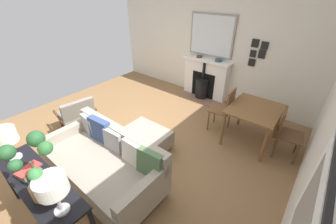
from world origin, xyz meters
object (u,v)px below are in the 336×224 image
fireplace (205,81)px  mantel_bowl_far (218,60)px  potted_plant (34,168)px  table_lamp_near_end (5,137)px  dining_chair_near_fireplace (225,107)px  dining_table (254,113)px  dining_chair_by_back_wall (286,130)px  console_table (39,186)px  mantel_bowl_near (199,56)px  sofa (106,162)px  ottoman (148,137)px  armchair_accent (77,113)px  table_lamp_far_end (52,187)px  book_stack (29,171)px

fireplace → mantel_bowl_far: mantel_bowl_far is taller
potted_plant → fireplace: bearing=-172.8°
fireplace → table_lamp_near_end: (4.16, -0.27, 0.62)m
dining_chair_near_fireplace → dining_table: bearing=89.4°
dining_chair_by_back_wall → console_table: bearing=-31.4°
mantel_bowl_near → sofa: 3.46m
dining_table → fireplace: bearing=-124.0°
ottoman → dining_chair_near_fireplace: dining_chair_near_fireplace is taller
dining_table → armchair_accent: bearing=-57.2°
mantel_bowl_far → dining_table: mantel_bowl_far is taller
mantel_bowl_near → armchair_accent: 3.13m
dining_table → dining_chair_by_back_wall: (0.01, 0.55, -0.12)m
fireplace → ottoman: fireplace is taller
ottoman → dining_chair_by_back_wall: 2.33m
mantel_bowl_near → dining_table: bearing=58.8°
fireplace → mantel_bowl_far: size_ratio=8.07×
mantel_bowl_near → dining_chair_by_back_wall: size_ratio=0.16×
console_table → table_lamp_near_end: 0.70m
mantel_bowl_near → mantel_bowl_far: 0.52m
ottoman → dining_chair_near_fireplace: bearing=148.5°
mantel_bowl_far → dining_table: bearing=49.9°
mantel_bowl_far → ottoman: 2.57m
armchair_accent → mantel_bowl_near: bearing=161.9°
fireplace → dining_chair_by_back_wall: (1.10, 2.16, 0.06)m
table_lamp_far_end → dining_table: (-3.07, 0.77, -0.46)m
console_table → book_stack: bearing=-90.7°
book_stack → dining_chair_near_fireplace: size_ratio=0.29×
mantel_bowl_far → dining_chair_near_fireplace: mantel_bowl_far is taller
book_stack → dining_table: size_ratio=0.29×
mantel_bowl_far → table_lamp_near_end: bearing=-7.7°
console_table → dining_chair_by_back_wall: bearing=148.6°
ottoman → potted_plant: (1.75, 0.27, 0.86)m
console_table → book_stack: size_ratio=5.56×
book_stack → ottoman: bearing=175.9°
armchair_accent → ottoman: bearing=108.4°
fireplace → table_lamp_near_end: table_lamp_near_end is taller
dining_chair_near_fireplace → sofa: bearing=-19.2°
sofa → table_lamp_far_end: 1.24m
mantel_bowl_near → dining_chair_near_fireplace: (1.11, 1.30, -0.49)m
dining_table → potted_plant: bearing=-19.5°
armchair_accent → dining_table: 3.33m
console_table → dining_chair_by_back_wall: 3.59m
armchair_accent → table_lamp_far_end: bearing=58.0°
fireplace → potted_plant: bearing=7.2°
console_table → table_lamp_far_end: bearing=90.0°
table_lamp_near_end → dining_chair_by_back_wall: table_lamp_near_end is taller
sofa → dining_chair_by_back_wall: (-2.23, 1.87, 0.15)m
ottoman → table_lamp_far_end: (1.75, 0.59, 0.85)m
fireplace → dining_table: bearing=56.0°
potted_plant → dining_table: size_ratio=0.71×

